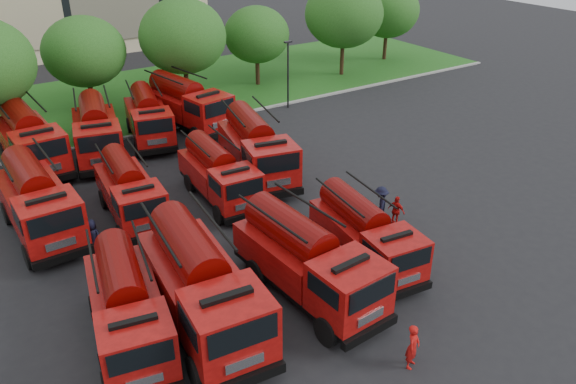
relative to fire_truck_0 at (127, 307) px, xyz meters
name	(u,v)px	position (x,y,z in m)	size (l,w,h in m)	color
ground	(274,262)	(6.99, 1.38, -1.56)	(140.00, 140.00, 0.00)	black
lawn	(100,103)	(6.99, 27.38, -1.50)	(70.00, 16.00, 0.12)	#1F5316
curb	(135,135)	(6.99, 19.28, -1.49)	(70.00, 0.30, 0.14)	gray
tree_3	(84,52)	(5.99, 25.38, 3.13)	(5.88, 5.88, 7.19)	#382314
tree_4	(183,36)	(12.99, 23.88, 3.66)	(6.55, 6.55, 8.01)	#382314
tree_5	(257,35)	(19.99, 24.88, 2.79)	(5.46, 5.46, 6.68)	#382314
tree_6	(344,14)	(27.99, 23.38, 3.93)	(6.89, 6.89, 8.42)	#382314
tree_7	(388,11)	(34.99, 25.38, 3.26)	(6.05, 6.05, 7.39)	#382314
lamp_post_1	(288,71)	(18.99, 18.58, 1.34)	(0.60, 0.25, 5.11)	black
fire_truck_0	(127,307)	(0.00, 0.00, 0.00)	(3.55, 7.11, 3.10)	black
fire_truck_1	(201,285)	(2.61, -0.60, 0.26)	(3.49, 8.17, 3.62)	black
fire_truck_2	(307,260)	(6.88, -1.28, 0.13)	(3.08, 7.53, 3.36)	black
fire_truck_3	(365,233)	(10.35, -0.74, -0.08)	(2.97, 6.66, 2.93)	black
fire_truck_4	(38,201)	(-1.00, 9.66, 0.17)	(2.94, 7.62, 3.44)	black
fire_truck_5	(129,191)	(3.13, 8.79, -0.06)	(2.85, 6.70, 2.97)	black
fire_truck_6	(219,174)	(7.71, 8.06, -0.05)	(2.72, 6.70, 2.99)	black
fire_truck_7	(256,148)	(10.83, 9.44, 0.22)	(4.27, 8.13, 3.52)	black
fire_truck_8	(30,139)	(0.25, 17.86, 0.23)	(3.15, 7.94, 3.56)	black
fire_truck_9	(97,131)	(4.00, 17.20, 0.17)	(4.17, 7.91, 3.43)	black
fire_truck_10	(148,117)	(7.67, 18.12, 0.06)	(3.91, 7.40, 3.21)	black
fire_truck_11	(187,104)	(10.74, 18.78, 0.21)	(3.98, 8.07, 3.52)	black
firefighter_0	(410,365)	(7.64, -6.50, -1.56)	(0.63, 0.46, 1.73)	#AF0F0D
firefighter_1	(249,373)	(2.78, -3.73, -1.56)	(0.88, 0.48, 1.81)	#AF0F0D
firefighter_2	(395,224)	(13.76, 0.88, -1.56)	(0.91, 0.52, 1.56)	#AF0F0D
firefighter_3	(379,222)	(13.25, 1.49, -1.56)	(1.27, 0.65, 1.96)	black
firefighter_4	(96,253)	(0.55, 6.54, -1.56)	(0.84, 0.55, 1.72)	black
firefighter_5	(278,178)	(11.68, 8.53, -1.56)	(1.64, 0.71, 1.77)	#AF0F0D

